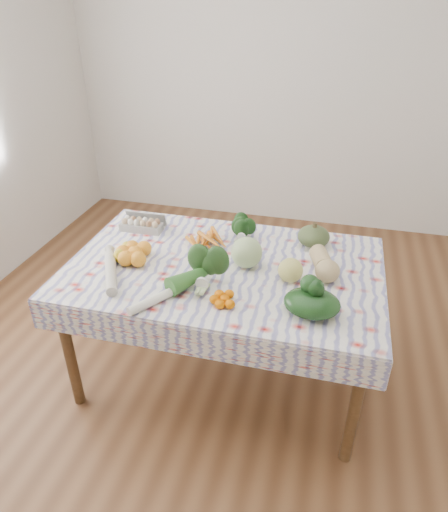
{
  "coord_description": "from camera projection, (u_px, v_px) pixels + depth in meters",
  "views": [
    {
      "loc": [
        0.52,
        -2.01,
        2.04
      ],
      "look_at": [
        0.0,
        0.0,
        0.82
      ],
      "focal_mm": 32.0,
      "sensor_mm": 36.0,
      "label": 1
    }
  ],
  "objects": [
    {
      "name": "egg_carton",
      "position": [
        141.0,
        225.0,
        2.77
      ],
      "size": [
        0.26,
        0.1,
        0.07
      ],
      "primitive_type": "cube",
      "rotation": [
        0.0,
        0.0,
        0.0
      ],
      "color": "#9A9A95",
      "rests_on": "tablecloth"
    },
    {
      "name": "carrot_bunch",
      "position": [
        206.0,
        243.0,
        2.6
      ],
      "size": [
        0.3,
        0.29,
        0.04
      ],
      "primitive_type": "cube",
      "rotation": [
        0.0,
        0.0,
        0.35
      ],
      "color": "orange",
      "rests_on": "tablecloth"
    },
    {
      "name": "butternut_squash",
      "position": [
        324.0,
        263.0,
        2.34
      ],
      "size": [
        0.2,
        0.29,
        0.12
      ],
      "primitive_type": "ellipsoid",
      "rotation": [
        0.0,
        0.0,
        0.3
      ],
      "color": "tan",
      "rests_on": "tablecloth"
    },
    {
      "name": "daikon",
      "position": [
        111.0,
        272.0,
        2.33
      ],
      "size": [
        0.23,
        0.37,
        0.06
      ],
      "primitive_type": "cylinder",
      "rotation": [
        1.57,
        0.0,
        0.49
      ],
      "color": "beige",
      "rests_on": "tablecloth"
    },
    {
      "name": "leek",
      "position": [
        168.0,
        293.0,
        2.18
      ],
      "size": [
        0.28,
        0.39,
        0.05
      ],
      "primitive_type": "cylinder",
      "rotation": [
        1.57,
        0.0,
        -0.59
      ],
      "color": "white",
      "rests_on": "tablecloth"
    },
    {
      "name": "orange_cluster",
      "position": [
        135.0,
        253.0,
        2.46
      ],
      "size": [
        0.3,
        0.3,
        0.09
      ],
      "primitive_type": "cube",
      "rotation": [
        0.0,
        0.0,
        0.14
      ],
      "color": "orange",
      "rests_on": "tablecloth"
    },
    {
      "name": "ground",
      "position": [
        224.0,
        370.0,
        2.82
      ],
      "size": [
        4.5,
        4.5,
        0.0
      ],
      "primitive_type": "plane",
      "color": "brown",
      "rests_on": "ground"
    },
    {
      "name": "spinach_bag",
      "position": [
        312.0,
        303.0,
        2.05
      ],
      "size": [
        0.32,
        0.29,
        0.11
      ],
      "primitive_type": "ellipsoid",
      "rotation": [
        0.0,
        0.0,
        0.39
      ],
      "color": "black",
      "rests_on": "tablecloth"
    },
    {
      "name": "wall_back",
      "position": [
        288.0,
        73.0,
        3.99
      ],
      "size": [
        4.0,
        0.04,
        2.8
      ],
      "primitive_type": "cube",
      "color": "silver",
      "rests_on": "ground"
    },
    {
      "name": "tablecloth",
      "position": [
        224.0,
        266.0,
        2.44
      ],
      "size": [
        1.66,
        1.06,
        0.01
      ],
      "primitive_type": "cube",
      "color": "white",
      "rests_on": "dining_table"
    },
    {
      "name": "kabocha_squash",
      "position": [
        314.0,
        236.0,
        2.6
      ],
      "size": [
        0.2,
        0.2,
        0.12
      ],
      "primitive_type": "ellipsoid",
      "rotation": [
        0.0,
        0.0,
        -0.09
      ],
      "color": "#46582F",
      "rests_on": "tablecloth"
    },
    {
      "name": "kale_bunch",
      "position": [
        244.0,
        230.0,
        2.66
      ],
      "size": [
        0.15,
        0.13,
        0.12
      ],
      "primitive_type": "ellipsoid",
      "rotation": [
        0.0,
        0.0,
        -0.09
      ],
      "color": "#173C14",
      "rests_on": "tablecloth"
    },
    {
      "name": "mandarin_cluster",
      "position": [
        225.0,
        299.0,
        2.13
      ],
      "size": [
        0.2,
        0.2,
        0.05
      ],
      "primitive_type": "cube",
      "rotation": [
        0.0,
        0.0,
        0.29
      ],
      "color": "orange",
      "rests_on": "tablecloth"
    },
    {
      "name": "broccoli",
      "position": [
        205.0,
        275.0,
        2.25
      ],
      "size": [
        0.17,
        0.17,
        0.12
      ],
      "primitive_type": "ellipsoid",
      "rotation": [
        0.0,
        0.0,
        0.05
      ],
      "color": "#254C1D",
      "rests_on": "tablecloth"
    },
    {
      "name": "cabbage",
      "position": [
        247.0,
        253.0,
        2.39
      ],
      "size": [
        0.19,
        0.19,
        0.17
      ],
      "primitive_type": "sphere",
      "rotation": [
        0.0,
        0.0,
        0.17
      ],
      "color": "#A7C67F",
      "rests_on": "tablecloth"
    },
    {
      "name": "grapefruit",
      "position": [
        290.0,
        270.0,
        2.28
      ],
      "size": [
        0.15,
        0.15,
        0.13
      ],
      "primitive_type": "sphere",
      "rotation": [
        0.0,
        0.0,
        0.26
      ],
      "color": "#D1CC62",
      "rests_on": "tablecloth"
    },
    {
      "name": "dining_table",
      "position": [
        224.0,
        278.0,
        2.48
      ],
      "size": [
        1.6,
        1.0,
        0.75
      ],
      "color": "brown",
      "rests_on": "ground"
    }
  ]
}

